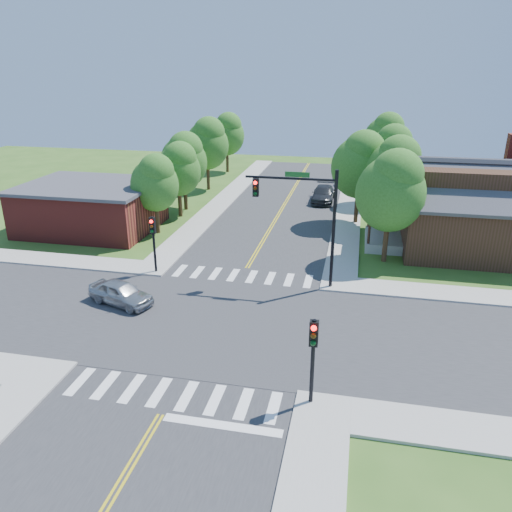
% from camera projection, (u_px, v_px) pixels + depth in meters
% --- Properties ---
extents(ground, '(100.00, 100.00, 0.00)m').
position_uv_depth(ground, '(215.00, 323.00, 26.13)').
color(ground, '#31571B').
rests_on(ground, ground).
extents(road_ns, '(10.00, 90.00, 0.04)m').
position_uv_depth(road_ns, '(215.00, 323.00, 26.13)').
color(road_ns, '#2D2D30').
rests_on(road_ns, ground).
extents(road_ew, '(90.00, 10.00, 0.04)m').
position_uv_depth(road_ew, '(215.00, 322.00, 26.13)').
color(road_ew, '#2D2D30').
rests_on(road_ew, ground).
extents(intersection_patch, '(10.20, 10.20, 0.06)m').
position_uv_depth(intersection_patch, '(215.00, 323.00, 26.13)').
color(intersection_patch, '#2D2D30').
rests_on(intersection_patch, ground).
extents(sidewalk_ne, '(40.00, 40.00, 0.14)m').
position_uv_depth(sidewalk_ne, '(476.00, 243.00, 37.50)').
color(sidewalk_ne, '#9E9B93').
rests_on(sidewalk_ne, ground).
extents(sidewalk_nw, '(40.00, 40.00, 0.14)m').
position_uv_depth(sidewalk_nw, '(92.00, 218.00, 43.56)').
color(sidewalk_nw, '#9E9B93').
rests_on(sidewalk_nw, ground).
extents(crosswalk_north, '(8.85, 2.00, 0.01)m').
position_uv_depth(crosswalk_north, '(242.00, 276.00, 31.77)').
color(crosswalk_north, white).
rests_on(crosswalk_north, ground).
extents(crosswalk_south, '(8.85, 2.00, 0.01)m').
position_uv_depth(crosswalk_south, '(173.00, 394.00, 20.47)').
color(crosswalk_south, white).
rests_on(crosswalk_south, ground).
extents(centerline, '(0.30, 90.00, 0.01)m').
position_uv_depth(centerline, '(215.00, 322.00, 26.12)').
color(centerline, gold).
rests_on(centerline, ground).
extents(stop_bar, '(4.60, 0.45, 0.09)m').
position_uv_depth(stop_bar, '(222.00, 426.00, 18.73)').
color(stop_bar, white).
rests_on(stop_bar, ground).
extents(signal_mast_ne, '(5.30, 0.42, 7.20)m').
position_uv_depth(signal_mast_ne, '(305.00, 209.00, 28.72)').
color(signal_mast_ne, black).
rests_on(signal_mast_ne, ground).
extents(signal_pole_se, '(0.34, 0.42, 3.80)m').
position_uv_depth(signal_pole_se, '(313.00, 347.00, 18.97)').
color(signal_pole_se, black).
rests_on(signal_pole_se, ground).
extents(signal_pole_nw, '(0.34, 0.42, 3.80)m').
position_uv_depth(signal_pole_nw, '(153.00, 234.00, 31.32)').
color(signal_pole_nw, black).
rests_on(signal_pole_nw, ground).
extents(house_ne, '(13.05, 8.80, 7.11)m').
position_uv_depth(house_ne, '(477.00, 206.00, 35.00)').
color(house_ne, '#322011').
rests_on(house_ne, ground).
extents(building_nw, '(10.40, 8.40, 3.73)m').
position_uv_depth(building_nw, '(91.00, 206.00, 40.21)').
color(building_nw, maroon).
rests_on(building_nw, ground).
extents(tree_e_a, '(4.55, 4.32, 7.73)m').
position_uv_depth(tree_e_a, '(392.00, 189.00, 32.35)').
color(tree_e_a, '#382314').
rests_on(tree_e_a, ground).
extents(tree_e_b, '(4.53, 4.30, 7.69)m').
position_uv_depth(tree_e_b, '(395.00, 169.00, 38.48)').
color(tree_e_b, '#382314').
rests_on(tree_e_b, ground).
extents(tree_e_c, '(4.49, 4.27, 7.64)m').
position_uv_depth(tree_e_c, '(391.00, 153.00, 45.74)').
color(tree_e_c, '#382314').
rests_on(tree_e_c, ground).
extents(tree_e_d, '(4.60, 4.37, 7.81)m').
position_uv_depth(tree_e_d, '(386.00, 137.00, 54.49)').
color(tree_e_d, '#382314').
rests_on(tree_e_d, ground).
extents(tree_w_a, '(3.75, 3.56, 6.37)m').
position_uv_depth(tree_w_a, '(155.00, 182.00, 38.38)').
color(tree_w_a, '#382314').
rests_on(tree_w_a, ground).
extents(tree_w_b, '(4.21, 4.00, 7.15)m').
position_uv_depth(tree_w_b, '(184.00, 159.00, 44.52)').
color(tree_w_b, '#382314').
rests_on(tree_w_b, ground).
extents(tree_w_c, '(4.49, 4.27, 7.64)m').
position_uv_depth(tree_w_c, '(208.00, 142.00, 51.61)').
color(tree_w_c, '#382314').
rests_on(tree_w_c, ground).
extents(tree_w_d, '(4.26, 4.05, 7.24)m').
position_uv_depth(tree_w_d, '(227.00, 133.00, 60.24)').
color(tree_w_d, '#382314').
rests_on(tree_w_d, ground).
extents(tree_house, '(4.60, 4.37, 7.82)m').
position_uv_depth(tree_house, '(361.00, 163.00, 40.30)').
color(tree_house, '#382314').
rests_on(tree_house, ground).
extents(tree_bldg, '(3.89, 3.69, 6.61)m').
position_uv_depth(tree_bldg, '(179.00, 168.00, 42.59)').
color(tree_bldg, '#382314').
rests_on(tree_bldg, ground).
extents(car_silver, '(3.94, 4.88, 1.34)m').
position_uv_depth(car_silver, '(121.00, 293.00, 27.91)').
color(car_silver, '#A9ACB0').
rests_on(car_silver, ground).
extents(car_dgrey, '(2.06, 5.05, 1.46)m').
position_uv_depth(car_dgrey, '(323.00, 194.00, 48.49)').
color(car_dgrey, '#2B2D30').
rests_on(car_dgrey, ground).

